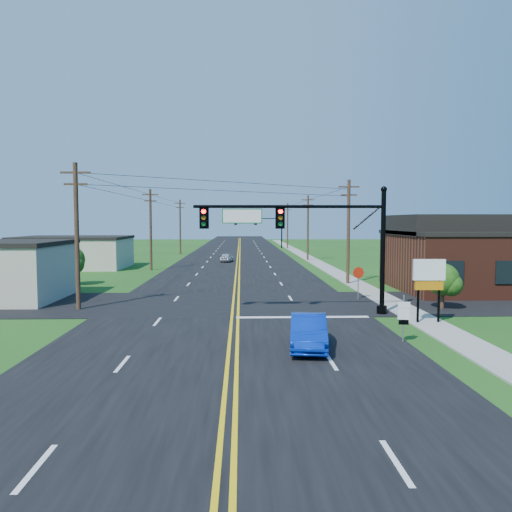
{
  "coord_description": "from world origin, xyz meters",
  "views": [
    {
      "loc": [
        0.52,
        -20.76,
        5.46
      ],
      "look_at": [
        1.46,
        10.0,
        3.3
      ],
      "focal_mm": 35.0,
      "sensor_mm": 36.0,
      "label": 1
    }
  ],
  "objects_px": {
    "signal_mast_main": "(307,233)",
    "signal_mast_far": "(260,226)",
    "route_sign": "(404,315)",
    "blue_car": "(308,333)",
    "stop_sign": "(358,276)"
  },
  "relations": [
    {
      "from": "signal_mast_far",
      "to": "signal_mast_main",
      "type": "bearing_deg",
      "value": -90.08
    },
    {
      "from": "blue_car",
      "to": "stop_sign",
      "type": "bearing_deg",
      "value": 74.93
    },
    {
      "from": "signal_mast_main",
      "to": "stop_sign",
      "type": "height_order",
      "value": "signal_mast_main"
    },
    {
      "from": "signal_mast_main",
      "to": "stop_sign",
      "type": "distance_m",
      "value": 7.55
    },
    {
      "from": "signal_mast_main",
      "to": "route_sign",
      "type": "relative_size",
      "value": 5.26
    },
    {
      "from": "route_sign",
      "to": "signal_mast_main",
      "type": "bearing_deg",
      "value": 125.69
    },
    {
      "from": "signal_mast_main",
      "to": "signal_mast_far",
      "type": "relative_size",
      "value": 1.03
    },
    {
      "from": "route_sign",
      "to": "stop_sign",
      "type": "bearing_deg",
      "value": 94.82
    },
    {
      "from": "signal_mast_main",
      "to": "blue_car",
      "type": "relative_size",
      "value": 2.63
    },
    {
      "from": "signal_mast_main",
      "to": "signal_mast_far",
      "type": "distance_m",
      "value": 72.0
    },
    {
      "from": "blue_car",
      "to": "route_sign",
      "type": "bearing_deg",
      "value": 19.21
    },
    {
      "from": "blue_car",
      "to": "stop_sign",
      "type": "xyz_separation_m",
      "value": [
        5.26,
        13.2,
        0.95
      ]
    },
    {
      "from": "signal_mast_main",
      "to": "stop_sign",
      "type": "bearing_deg",
      "value": 51.09
    },
    {
      "from": "signal_mast_main",
      "to": "route_sign",
      "type": "height_order",
      "value": "signal_mast_main"
    },
    {
      "from": "signal_mast_far",
      "to": "blue_car",
      "type": "relative_size",
      "value": 2.55
    }
  ]
}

